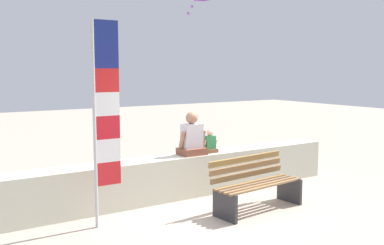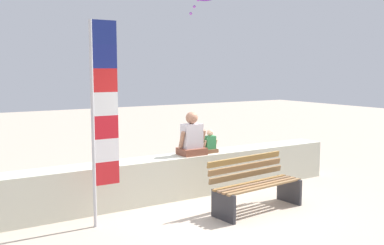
# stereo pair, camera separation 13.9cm
# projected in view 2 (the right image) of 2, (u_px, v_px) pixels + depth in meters

# --- Properties ---
(ground_plane) EXTENTS (40.00, 40.00, 0.00)m
(ground_plane) POSITION_uv_depth(u_px,v_px,m) (212.00, 208.00, 7.51)
(ground_plane) COLOR #B7A592
(seawall_ledge) EXTENTS (6.64, 0.56, 0.77)m
(seawall_ledge) POSITION_uv_depth(u_px,v_px,m) (184.00, 175.00, 8.26)
(seawall_ledge) COLOR beige
(seawall_ledge) RESTS_ON ground
(park_bench) EXTENTS (1.73, 0.78, 0.88)m
(park_bench) POSITION_uv_depth(u_px,v_px,m) (255.00, 185.00, 7.41)
(park_bench) COLOR olive
(park_bench) RESTS_ON ground
(person_adult) EXTENTS (0.53, 0.39, 0.81)m
(person_adult) POSITION_uv_depth(u_px,v_px,m) (192.00, 138.00, 8.21)
(person_adult) COLOR brown
(person_adult) RESTS_ON seawall_ledge
(person_child) EXTENTS (0.29, 0.22, 0.45)m
(person_child) POSITION_uv_depth(u_px,v_px,m) (210.00, 144.00, 8.44)
(person_child) COLOR brown
(person_child) RESTS_ON seawall_ledge
(flag_banner) EXTENTS (0.42, 0.05, 3.07)m
(flag_banner) POSITION_uv_depth(u_px,v_px,m) (101.00, 111.00, 6.50)
(flag_banner) COLOR #B7B7BC
(flag_banner) RESTS_ON ground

